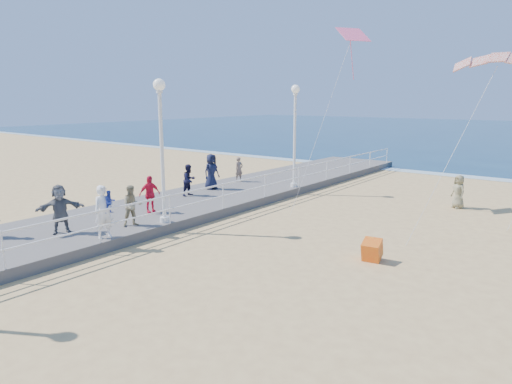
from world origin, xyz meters
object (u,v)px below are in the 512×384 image
Objects in this scene: spectator_3 at (150,194)px; beach_walker_c at (458,192)px; woman_holding_toddler at (104,212)px; spectator_4 at (211,172)px; lamp_post_far at (295,125)px; toddler_held at (110,202)px; spectator_6 at (239,169)px; spectator_1 at (132,206)px; lamp_post_mid at (161,136)px; spectator_7 at (189,180)px; box_kite at (372,252)px; spectator_5 at (60,209)px.

spectator_3 is 0.98× the size of beach_walker_c.
spectator_4 reaches higher than woman_holding_toddler.
lamp_post_far is 2.96× the size of woman_holding_toddler.
toddler_held is at bearing -89.50° from lamp_post_far.
spectator_3 is at bearing 41.30° from toddler_held.
lamp_post_far is 8.88m from spectator_3.
beach_walker_c is (11.12, 2.56, -0.32)m from spectator_6.
spectator_1 is 1.08× the size of spectator_6.
spectator_1 is at bearing -116.41° from lamp_post_mid.
spectator_6 is 4.46m from spectator_7.
spectator_7 is at bearing 34.63° from woman_holding_toddler.
spectator_1 is at bearing -93.00° from lamp_post_far.
toddler_held reaches higher than beach_walker_c.
lamp_post_far reaches higher than spectator_4.
toddler_held is 8.70m from box_kite.
woman_holding_toddler is (-0.05, -2.57, -2.36)m from lamp_post_mid.
spectator_7 is at bearing 124.71° from lamp_post_mid.
spectator_3 is at bearing 158.45° from lamp_post_mid.
spectator_4 is at bearing -162.82° from spectator_6.
box_kite is at bearing -47.23° from spectator_1.
spectator_7 is (-2.73, 6.58, -0.13)m from woman_holding_toddler.
spectator_5 is at bearing -119.13° from lamp_post_mid.
box_kite is at bearing -47.90° from woman_holding_toddler.
spectator_1 is at bearing -132.25° from spectator_3.
lamp_post_far reaches higher than beach_walker_c.
lamp_post_mid is 3.46× the size of spectator_3.
box_kite is at bearing -37.45° from spectator_5.
spectator_7 reaches higher than box_kite.
spectator_3 is 3.57m from spectator_7.
toddler_held is 7.06m from spectator_7.
spectator_3 is 1.10× the size of spectator_6.
lamp_post_far reaches higher than spectator_7.
spectator_6 is at bearing 28.74° from woman_holding_toddler.
lamp_post_far is at bearing 20.14° from spectator_1.
woman_holding_toddler is at bearing -138.84° from spectator_3.
lamp_post_mid is 13.78m from beach_walker_c.
spectator_6 is at bearing 32.18° from spectator_5.
spectator_6 is (-1.57, 11.59, -0.15)m from spectator_5.
woman_holding_toddler is at bearing -139.34° from spectator_1.
lamp_post_far reaches higher than spectator_5.
spectator_6 is (-3.28, 11.00, -0.20)m from woman_holding_toddler.
spectator_5 is 17.08m from beach_walker_c.
toddler_held reaches higher than spectator_7.
spectator_1 is (-0.53, -1.06, -2.50)m from lamp_post_mid.
lamp_post_far is 2.89× the size of spectator_4.
lamp_post_far is 11.81m from woman_holding_toddler.
spectator_5 is at bearing -98.24° from lamp_post_far.
spectator_1 is at bearing 29.65° from woman_holding_toddler.
box_kite is (8.10, 2.89, -0.86)m from spectator_1.
lamp_post_mid reaches higher than spectator_6.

